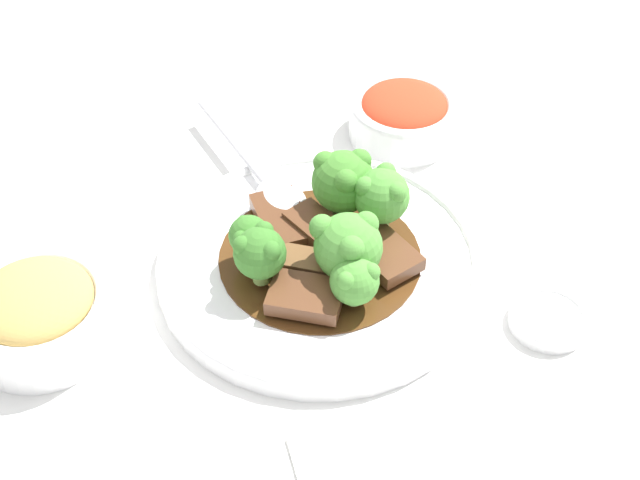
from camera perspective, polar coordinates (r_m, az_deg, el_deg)
ground_plane at (r=0.73m, az=0.00°, el=-1.93°), size 4.00×4.00×0.00m
main_plate at (r=0.72m, az=0.00°, el=-1.37°), size 0.26×0.26×0.02m
beef_strip_0 at (r=0.70m, az=-1.51°, el=-1.34°), size 0.04×0.06×0.01m
beef_strip_1 at (r=0.71m, az=3.99°, el=-0.78°), size 0.07×0.06×0.01m
beef_strip_2 at (r=0.72m, az=0.02°, el=0.71°), size 0.06×0.06×0.02m
beef_strip_3 at (r=0.67m, az=-0.93°, el=-3.64°), size 0.05×0.06×0.01m
beef_strip_4 at (r=0.73m, az=-2.45°, el=1.29°), size 0.07×0.05×0.01m
broccoli_floret_0 at (r=0.73m, az=1.50°, el=3.82°), size 0.05×0.05×0.06m
broccoli_floret_1 at (r=0.71m, az=3.97°, el=2.88°), size 0.05×0.05×0.06m
broccoli_floret_2 at (r=0.69m, az=-4.55°, el=0.07°), size 0.03×0.03×0.04m
broccoli_floret_3 at (r=0.68m, az=1.82°, el=-0.35°), size 0.05×0.05×0.06m
broccoli_floret_4 at (r=0.67m, az=-3.88°, el=-0.80°), size 0.04×0.04×0.05m
broccoli_floret_5 at (r=0.66m, az=2.23°, el=-2.56°), size 0.04×0.04×0.04m
serving_spoon at (r=0.76m, az=-3.08°, el=3.30°), size 0.19×0.10×0.01m
side_bowl_kimchi at (r=0.85m, az=5.39°, el=8.02°), size 0.10×0.10×0.05m
side_bowl_appetizer at (r=0.69m, az=-17.60°, el=-4.44°), size 0.11×0.11×0.05m
sauce_dish at (r=0.70m, az=14.45°, el=-4.87°), size 0.06×0.06×0.01m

